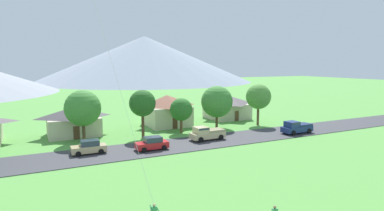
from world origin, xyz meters
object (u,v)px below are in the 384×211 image
(tree_far_right, at_px, (217,102))
(tree_right_of_center, at_px, (181,110))
(house_rightmost, at_px, (227,106))
(pickup_truck_sand_east_side, at_px, (207,133))
(parked_car_red_mid_west, at_px, (152,144))
(house_right_center, at_px, (167,110))
(tree_near_left, at_px, (142,103))
(tree_left_of_center, at_px, (83,108))
(parked_car_tan_west_end, at_px, (89,147))
(pickup_truck_navy_west_side, at_px, (296,127))
(house_leftmost, at_px, (74,121))
(tree_center, at_px, (258,97))

(tree_far_right, bearing_deg, tree_right_of_center, -172.15)
(house_rightmost, height_order, pickup_truck_sand_east_side, house_rightmost)
(house_rightmost, xyz_separation_m, tree_far_right, (-6.92, -7.56, 2.16))
(parked_car_red_mid_west, xyz_separation_m, pickup_truck_sand_east_side, (9.03, 1.59, 0.19))
(house_right_center, relative_size, tree_near_left, 1.08)
(tree_left_of_center, relative_size, parked_car_tan_west_end, 1.77)
(tree_left_of_center, distance_m, tree_right_of_center, 15.16)
(tree_near_left, bearing_deg, parked_car_red_mid_west, -98.56)
(tree_near_left, relative_size, parked_car_tan_west_end, 1.73)
(tree_right_of_center, xyz_separation_m, pickup_truck_navy_west_side, (16.33, -8.82, -2.77))
(tree_left_of_center, bearing_deg, parked_car_red_mid_west, -49.69)
(house_rightmost, bearing_deg, pickup_truck_navy_west_side, -83.05)
(pickup_truck_navy_west_side, bearing_deg, tree_far_right, 132.61)
(house_rightmost, xyz_separation_m, tree_right_of_center, (-14.21, -8.56, 1.36))
(tree_near_left, height_order, parked_car_red_mid_west, tree_near_left)
(house_leftmost, bearing_deg, house_rightmost, 5.26)
(house_rightmost, relative_size, pickup_truck_navy_west_side, 1.56)
(tree_near_left, bearing_deg, house_right_center, 47.54)
(tree_right_of_center, height_order, parked_car_tan_west_end, tree_right_of_center)
(house_rightmost, distance_m, pickup_truck_navy_west_side, 17.57)
(tree_right_of_center, relative_size, pickup_truck_navy_west_side, 1.09)
(parked_car_red_mid_west, bearing_deg, house_rightmost, 36.81)
(parked_car_tan_west_end, bearing_deg, pickup_truck_navy_west_side, -4.81)
(house_rightmost, xyz_separation_m, parked_car_tan_west_end, (-29.68, -14.71, -1.59))
(tree_center, xyz_separation_m, tree_far_right, (-8.07, 1.16, -0.61))
(house_right_center, xyz_separation_m, tree_left_of_center, (-15.42, -6.21, 2.03))
(tree_right_of_center, relative_size, pickup_truck_sand_east_side, 1.09)
(house_rightmost, distance_m, tree_far_right, 10.47)
(house_right_center, bearing_deg, pickup_truck_navy_west_side, -44.54)
(house_leftmost, distance_m, house_right_center, 16.24)
(house_right_center, bearing_deg, tree_center, -25.23)
(house_right_center, bearing_deg, pickup_truck_sand_east_side, -85.99)
(house_right_center, height_order, tree_left_of_center, tree_left_of_center)
(pickup_truck_navy_west_side, height_order, pickup_truck_sand_east_side, same)
(house_leftmost, distance_m, tree_left_of_center, 5.74)
(tree_far_right, bearing_deg, house_rightmost, 47.54)
(tree_right_of_center, distance_m, parked_car_tan_west_end, 16.91)
(house_right_center, height_order, tree_far_right, tree_far_right)
(tree_center, bearing_deg, tree_left_of_center, 178.34)
(tree_near_left, relative_size, tree_left_of_center, 0.98)
(tree_near_left, distance_m, pickup_truck_navy_west_side, 24.78)
(tree_near_left, relative_size, pickup_truck_navy_west_side, 1.40)
(tree_center, relative_size, parked_car_tan_west_end, 1.78)
(house_right_center, distance_m, tree_right_of_center, 7.01)
(house_right_center, relative_size, house_rightmost, 0.97)
(parked_car_red_mid_west, bearing_deg, tree_right_of_center, 45.43)
(tree_right_of_center, xyz_separation_m, tree_far_right, (7.30, 1.01, 0.79))
(parked_car_tan_west_end, bearing_deg, house_leftmost, 91.96)
(tree_far_right, bearing_deg, parked_car_tan_west_end, -162.57)
(house_leftmost, bearing_deg, pickup_truck_sand_east_side, -35.26)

